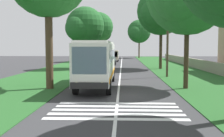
% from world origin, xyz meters
% --- Properties ---
extents(ground, '(160.00, 160.00, 0.00)m').
position_xyz_m(ground, '(0.00, 0.00, 0.00)').
color(ground, '#333335').
extents(grass_verge_left, '(120.00, 8.00, 0.04)m').
position_xyz_m(grass_verge_left, '(15.00, 8.20, 0.02)').
color(grass_verge_left, '#235623').
rests_on(grass_verge_left, ground).
extents(grass_verge_right, '(120.00, 8.00, 0.04)m').
position_xyz_m(grass_verge_right, '(15.00, -8.20, 0.02)').
color(grass_verge_right, '#235623').
rests_on(grass_verge_right, ground).
extents(centre_line, '(110.00, 0.16, 0.01)m').
position_xyz_m(centre_line, '(15.00, 0.00, 0.00)').
color(centre_line, silver).
rests_on(centre_line, ground).
extents(coach_bus, '(11.16, 2.62, 3.73)m').
position_xyz_m(coach_bus, '(4.28, 1.80, 2.15)').
color(coach_bus, silver).
rests_on(coach_bus, ground).
extents(zebra_crossing, '(4.05, 6.80, 0.01)m').
position_xyz_m(zebra_crossing, '(-4.28, 0.00, 0.00)').
color(zebra_crossing, silver).
rests_on(zebra_crossing, ground).
extents(trailing_car_0, '(4.30, 1.78, 1.43)m').
position_xyz_m(trailing_car_0, '(23.95, 2.01, 0.67)').
color(trailing_car_0, black).
rests_on(trailing_car_0, ground).
extents(trailing_car_1, '(4.30, 1.78, 1.43)m').
position_xyz_m(trailing_car_1, '(32.01, 1.88, 0.67)').
color(trailing_car_1, black).
rests_on(trailing_car_1, ground).
extents(trailing_minibus_0, '(6.00, 2.14, 2.53)m').
position_xyz_m(trailing_minibus_0, '(43.97, 1.78, 1.55)').
color(trailing_minibus_0, '#BFB299').
rests_on(trailing_minibus_0, ground).
extents(roadside_tree_left_0, '(7.81, 6.57, 11.01)m').
position_xyz_m(roadside_tree_left_0, '(43.67, 5.41, 7.58)').
color(roadside_tree_left_0, '#4C3826').
rests_on(roadside_tree_left_0, grass_verge_left).
extents(roadside_tree_left_1, '(4.94, 4.41, 9.51)m').
position_xyz_m(roadside_tree_left_1, '(62.90, 5.39, 7.23)').
color(roadside_tree_left_1, brown).
rests_on(roadside_tree_left_1, grass_verge_left).
extents(roadside_tree_left_2, '(7.12, 5.71, 9.26)m').
position_xyz_m(roadside_tree_left_2, '(23.10, 5.48, 6.24)').
color(roadside_tree_left_2, '#3D2D1E').
rests_on(roadside_tree_left_2, grass_verge_left).
extents(roadside_tree_right_0, '(8.11, 6.87, 11.25)m').
position_xyz_m(roadside_tree_right_0, '(63.98, -4.88, 7.68)').
color(roadside_tree_right_0, '#4C3826').
rests_on(roadside_tree_right_0, grass_verge_right).
extents(roadside_tree_right_2, '(8.60, 7.13, 12.12)m').
position_xyz_m(roadside_tree_right_2, '(23.34, -5.79, 8.38)').
color(roadside_tree_right_2, '#3D2D1E').
rests_on(roadside_tree_right_2, grass_verge_right).
extents(utility_pole, '(0.24, 1.40, 7.17)m').
position_xyz_m(utility_pole, '(11.84, -5.15, 3.77)').
color(utility_pole, '#473828').
rests_on(utility_pole, grass_verge_right).
extents(roadside_wall, '(70.00, 0.40, 1.41)m').
position_xyz_m(roadside_wall, '(20.00, -11.60, 0.74)').
color(roadside_wall, gray).
rests_on(roadside_wall, grass_verge_right).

